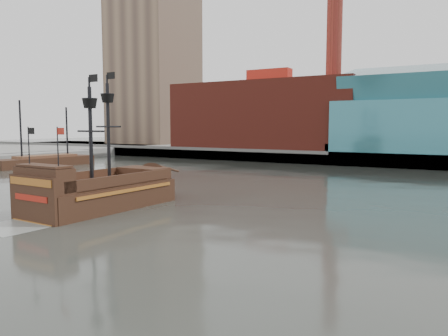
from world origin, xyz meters
The scene contains 6 objects.
ground centered at (0.00, 0.00, 0.00)m, with size 400.00×400.00×0.00m, color #282B26.
promenade_far centered at (0.00, 92.00, 1.00)m, with size 220.00×60.00×2.00m, color slate.
seawall centered at (0.00, 62.50, 1.30)m, with size 220.00×1.00×2.60m, color #4C4C49.
skyline centered at (5.21, 84.56, 24.55)m, with size 149.00×45.00×62.00m.
pirate_ship centered at (-9.32, 9.07, 1.20)m, with size 6.06×17.81×13.22m.
docked_vessel centered at (-48.98, 33.51, 0.79)m, with size 5.88×18.56×12.41m.
Camera 1 is at (19.94, -18.46, 7.42)m, focal length 35.00 mm.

